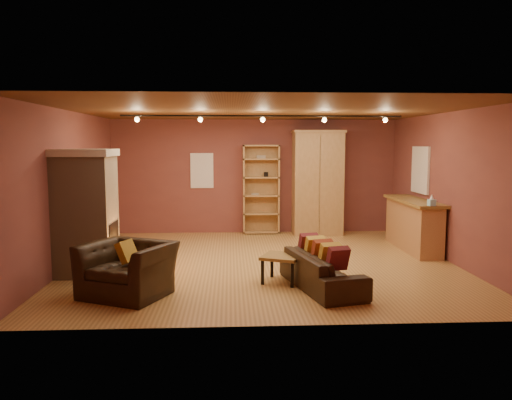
{
  "coord_description": "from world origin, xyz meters",
  "views": [
    {
      "loc": [
        -0.61,
        -9.09,
        2.21
      ],
      "look_at": [
        -0.13,
        0.2,
        1.16
      ],
      "focal_mm": 35.0,
      "sensor_mm": 36.0,
      "label": 1
    }
  ],
  "objects": [
    {
      "name": "track_rail",
      "position": [
        0.0,
        0.2,
        2.69
      ],
      "size": [
        5.2,
        0.09,
        0.13
      ],
      "color": "black",
      "rests_on": "ceiling"
    },
    {
      "name": "armoire",
      "position": [
        1.52,
        2.93,
        1.27
      ],
      "size": [
        1.24,
        0.7,
        2.53
      ],
      "color": "tan",
      "rests_on": "floor"
    },
    {
      "name": "ceiling",
      "position": [
        0.0,
        0.0,
        2.8
      ],
      "size": [
        7.0,
        7.0,
        0.0
      ],
      "primitive_type": "plane",
      "rotation": [
        3.14,
        0.0,
        0.0
      ],
      "color": "brown",
      "rests_on": "back_wall"
    },
    {
      "name": "fireplace",
      "position": [
        -3.04,
        -0.6,
        1.06
      ],
      "size": [
        1.01,
        0.98,
        2.12
      ],
      "color": "tan",
      "rests_on": "floor"
    },
    {
      "name": "left_wall",
      "position": [
        -3.5,
        0.0,
        1.4
      ],
      "size": [
        0.02,
        6.5,
        2.8
      ],
      "primitive_type": "cube",
      "color": "brown",
      "rests_on": "floor"
    },
    {
      "name": "armchair",
      "position": [
        -2.11,
        -1.9,
        0.52
      ],
      "size": [
        1.4,
        1.2,
        1.04
      ],
      "rotation": [
        0.0,
        0.0,
        -0.43
      ],
      "color": "black",
      "rests_on": "floor"
    },
    {
      "name": "bar_counter",
      "position": [
        3.2,
        1.0,
        0.54
      ],
      "size": [
        0.59,
        2.21,
        1.06
      ],
      "color": "tan",
      "rests_on": "floor"
    },
    {
      "name": "back_window",
      "position": [
        -1.3,
        3.23,
        1.55
      ],
      "size": [
        0.56,
        0.04,
        0.86
      ],
      "primitive_type": "cube",
      "color": "white",
      "rests_on": "back_wall"
    },
    {
      "name": "floor",
      "position": [
        0.0,
        0.0,
        0.0
      ],
      "size": [
        7.0,
        7.0,
        0.0
      ],
      "primitive_type": "plane",
      "color": "#9F7138",
      "rests_on": "ground"
    },
    {
      "name": "right_window",
      "position": [
        3.47,
        1.4,
        1.65
      ],
      "size": [
        0.05,
        0.9,
        1.0
      ],
      "primitive_type": "cube",
      "color": "white",
      "rests_on": "right_wall"
    },
    {
      "name": "tissue_box",
      "position": [
        3.15,
        -0.03,
        1.15
      ],
      "size": [
        0.14,
        0.14,
        0.23
      ],
      "rotation": [
        0.0,
        0.0,
        0.11
      ],
      "color": "#96D5F0",
      "rests_on": "bar_counter"
    },
    {
      "name": "right_wall",
      "position": [
        3.5,
        0.0,
        1.4
      ],
      "size": [
        0.02,
        6.5,
        2.8
      ],
      "primitive_type": "cube",
      "color": "brown",
      "rests_on": "floor"
    },
    {
      "name": "back_wall",
      "position": [
        0.0,
        3.25,
        1.4
      ],
      "size": [
        7.0,
        0.02,
        2.8
      ],
      "primitive_type": "cube",
      "color": "brown",
      "rests_on": "floor"
    },
    {
      "name": "coffee_table",
      "position": [
        0.21,
        -1.32,
        0.37
      ],
      "size": [
        0.76,
        0.76,
        0.44
      ],
      "rotation": [
        0.0,
        0.0,
        -0.4
      ],
      "color": "olive",
      "rests_on": "floor"
    },
    {
      "name": "bookcase",
      "position": [
        0.15,
        3.13,
        1.11
      ],
      "size": [
        0.89,
        0.35,
        2.18
      ],
      "color": "tan",
      "rests_on": "floor"
    },
    {
      "name": "loveseat",
      "position": [
        0.79,
        -1.68,
        0.38
      ],
      "size": [
        0.96,
        1.92,
        0.77
      ],
      "rotation": [
        0.0,
        0.0,
        1.81
      ],
      "color": "black",
      "rests_on": "floor"
    }
  ]
}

